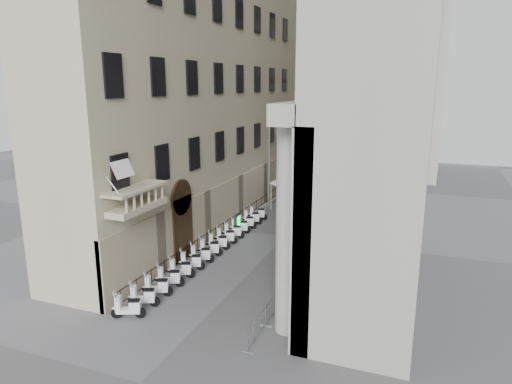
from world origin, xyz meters
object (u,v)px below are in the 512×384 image
Objects in this scene: scooter_0 at (129,318)px; pedestrian_a at (323,210)px; security_tent at (292,176)px; pedestrian_b at (347,196)px; street_lamp at (272,158)px; info_kiosk at (237,224)px.

scooter_0 is 0.84× the size of pedestrian_a.
security_tent is 5.79m from pedestrian_b.
pedestrian_b is at bearing -95.38° from pedestrian_a.
street_lamp is at bearing -21.44° from scooter_0.
security_tent reaches higher than pedestrian_a.
street_lamp is 8.24m from pedestrian_b.
scooter_0 is 23.38m from street_lamp.
pedestrian_a is at bearing 48.79° from info_kiosk.
security_tent is 2.50× the size of pedestrian_a.
street_lamp is at bearing -17.41° from pedestrian_a.
street_lamp reaches higher than security_tent.
pedestrian_a is at bearing 120.26° from pedestrian_b.
street_lamp is at bearing 90.58° from info_kiosk.
scooter_0 is 0.76× the size of pedestrian_b.
scooter_0 is 0.19× the size of street_lamp.
security_tent is 2.25× the size of pedestrian_b.
street_lamp is 4.85× the size of info_kiosk.
pedestrian_a is at bearing -40.35° from street_lamp.
street_lamp reaches higher than pedestrian_b.
scooter_0 is at bearing -106.60° from street_lamp.
security_tent is 2.58m from street_lamp.
pedestrian_a is at bearing -36.62° from scooter_0.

